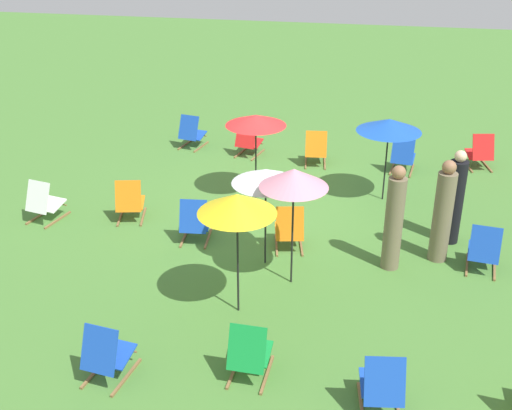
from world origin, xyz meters
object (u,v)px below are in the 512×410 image
Objects in this scene: umbrella_0 at (389,125)px; deckchair_6 at (480,152)px; deckchair_3 at (195,222)px; umbrella_2 at (256,120)px; deckchair_14 at (403,156)px; deckchair_5 at (382,386)px; umbrella_4 at (266,176)px; deckchair_7 at (107,355)px; deckchair_4 at (248,141)px; deckchair_2 at (484,250)px; deckchair_12 at (192,133)px; person_1 at (443,214)px; deckchair_9 at (289,229)px; deckchair_13 at (130,202)px; person_2 at (394,220)px; deckchair_8 at (44,203)px; deckchair_11 at (316,149)px; deckchair_10 at (249,353)px; umbrella_3 at (294,178)px; person_0 at (454,200)px; umbrella_1 at (237,204)px.

deckchair_6 is at bearing -134.81° from umbrella_0.
umbrella_2 reaches higher than deckchair_3.
deckchair_5 is at bearing 95.40° from deckchair_14.
umbrella_0 is at bearing -122.90° from umbrella_4.
deckchair_4 is at bearing -83.04° from deckchair_7.
umbrella_0 is at bearing -48.89° from deckchair_2.
person_1 reaches higher than deckchair_12.
deckchair_2 is at bearing 115.19° from deckchair_14.
deckchair_9 is at bearing 135.90° from deckchair_12.
deckchair_13 is at bearing 41.26° from deckchair_14.
deckchair_3 is at bearing 36.26° from umbrella_0.
umbrella_4 reaches higher than deckchair_5.
deckchair_2 is 1.60m from person_2.
deckchair_12 is (6.33, -4.63, 0.00)m from deckchair_2.
deckchair_11 is (-4.76, -3.80, 0.00)m from deckchair_8.
deckchair_9 is at bearing -87.99° from deckchair_10.
umbrella_4 is (0.52, -0.52, -0.23)m from umbrella_3.
deckchair_2 is 0.99× the size of deckchair_12.
umbrella_0 reaches higher than deckchair_9.
deckchair_12 is 5.28m from umbrella_0.
deckchair_4 is 5.83m from umbrella_3.
deckchair_13 is (0.07, 3.99, 0.00)m from deckchair_12.
deckchair_5 is 7.90m from deckchair_11.
deckchair_7 is at bearing 65.60° from umbrella_4.
deckchair_4 is 5.69m from person_2.
deckchair_7 is 4.97m from deckchair_8.
deckchair_8 and deckchair_10 have the same top height.
person_0 is at bearing 169.56° from deckchair_13.
umbrella_1 is 1.09× the size of umbrella_2.
deckchair_2 is 4.67m from deckchair_10.
deckchair_3 is at bearing 70.12° from umbrella_2.
umbrella_3 reaches higher than deckchair_11.
umbrella_0 reaches higher than deckchair_12.
umbrella_3 reaches higher than umbrella_0.
deckchair_5 is 7.51m from deckchair_8.
deckchair_9 is 0.49× the size of umbrella_4.
deckchair_13 is 0.47× the size of person_1.
deckchair_3 is at bearing -83.12° from deckchair_7.
person_2 is (-4.90, 0.85, 0.51)m from deckchair_13.
umbrella_0 reaches higher than deckchair_11.
deckchair_11 is 0.43× the size of umbrella_1.
umbrella_1 is at bearing 116.19° from deckchair_3.
person_2 is at bearing -172.12° from deckchair_8.
deckchair_12 is at bearing -24.72° from umbrella_0.
deckchair_4 is 0.44× the size of umbrella_1.
umbrella_0 is (0.08, -6.12, 1.22)m from deckchair_5.
deckchair_6 and deckchair_8 have the same top height.
umbrella_0 is 3.52m from umbrella_4.
deckchair_2 is 1.00× the size of deckchair_10.
deckchair_5 and deckchair_13 have the same top height.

